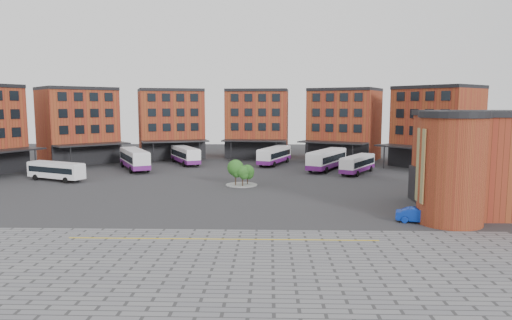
{
  "coord_description": "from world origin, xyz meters",
  "views": [
    {
      "loc": [
        5.91,
        -50.89,
        11.13
      ],
      "look_at": [
        4.13,
        8.45,
        4.0
      ],
      "focal_mm": 32.0,
      "sensor_mm": 36.0,
      "label": 1
    }
  ],
  "objects_px": {
    "bus_f": "(358,164)",
    "blue_car": "(419,215)",
    "bus_a": "(56,170)",
    "tree_island": "(241,172)",
    "bus_c": "(185,155)",
    "bus_d": "(274,155)",
    "bus_b": "(134,159)",
    "bus_e": "(327,159)"
  },
  "relations": [
    {
      "from": "bus_e",
      "to": "bus_f",
      "type": "distance_m",
      "value": 5.94
    },
    {
      "from": "bus_e",
      "to": "blue_car",
      "type": "relative_size",
      "value": 2.88
    },
    {
      "from": "tree_island",
      "to": "bus_a",
      "type": "distance_m",
      "value": 27.94
    },
    {
      "from": "bus_c",
      "to": "bus_d",
      "type": "distance_m",
      "value": 16.97
    },
    {
      "from": "bus_f",
      "to": "blue_car",
      "type": "xyz_separation_m",
      "value": [
        -0.2,
        -31.69,
        -0.89
      ]
    },
    {
      "from": "tree_island",
      "to": "blue_car",
      "type": "relative_size",
      "value": 1.03
    },
    {
      "from": "bus_d",
      "to": "bus_e",
      "type": "height_order",
      "value": "bus_e"
    },
    {
      "from": "bus_b",
      "to": "bus_c",
      "type": "xyz_separation_m",
      "value": [
        7.4,
        7.81,
        -0.15
      ]
    },
    {
      "from": "bus_b",
      "to": "bus_f",
      "type": "height_order",
      "value": "bus_b"
    },
    {
      "from": "bus_f",
      "to": "bus_e",
      "type": "bearing_deg",
      "value": 170.66
    },
    {
      "from": "bus_e",
      "to": "blue_car",
      "type": "height_order",
      "value": "bus_e"
    },
    {
      "from": "tree_island",
      "to": "bus_a",
      "type": "height_order",
      "value": "tree_island"
    },
    {
      "from": "bus_f",
      "to": "blue_car",
      "type": "relative_size",
      "value": 2.4
    },
    {
      "from": "bus_c",
      "to": "blue_car",
      "type": "xyz_separation_m",
      "value": [
        30.31,
        -42.7,
        -1.06
      ]
    },
    {
      "from": "tree_island",
      "to": "bus_a",
      "type": "xyz_separation_m",
      "value": [
        -27.73,
        3.42,
        -0.35
      ]
    },
    {
      "from": "bus_b",
      "to": "bus_d",
      "type": "xyz_separation_m",
      "value": [
        24.37,
        7.71,
        -0.15
      ]
    },
    {
      "from": "bus_a",
      "to": "bus_c",
      "type": "distance_m",
      "value": 25.13
    },
    {
      "from": "bus_c",
      "to": "blue_car",
      "type": "distance_m",
      "value": 52.37
    },
    {
      "from": "bus_a",
      "to": "bus_d",
      "type": "height_order",
      "value": "bus_d"
    },
    {
      "from": "bus_a",
      "to": "tree_island",
      "type": "bearing_deg",
      "value": -73.09
    },
    {
      "from": "bus_a",
      "to": "bus_b",
      "type": "bearing_deg",
      "value": -10.84
    },
    {
      "from": "bus_c",
      "to": "bus_e",
      "type": "bearing_deg",
      "value": -41.8
    },
    {
      "from": "bus_b",
      "to": "bus_f",
      "type": "bearing_deg",
      "value": -32.38
    },
    {
      "from": "tree_island",
      "to": "bus_d",
      "type": "xyz_separation_m",
      "value": [
        4.87,
        23.0,
        -0.21
      ]
    },
    {
      "from": "bus_c",
      "to": "tree_island",
      "type": "bearing_deg",
      "value": -88.64
    },
    {
      "from": "bus_a",
      "to": "bus_f",
      "type": "relative_size",
      "value": 0.96
    },
    {
      "from": "tree_island",
      "to": "blue_car",
      "type": "xyz_separation_m",
      "value": [
        18.22,
        -19.61,
        -1.28
      ]
    },
    {
      "from": "bus_c",
      "to": "bus_d",
      "type": "bearing_deg",
      "value": -26.61
    },
    {
      "from": "tree_island",
      "to": "bus_b",
      "type": "relative_size",
      "value": 0.35
    },
    {
      "from": "bus_f",
      "to": "blue_car",
      "type": "distance_m",
      "value": 31.7
    },
    {
      "from": "bus_a",
      "to": "bus_e",
      "type": "xyz_separation_m",
      "value": [
        41.59,
        12.46,
        0.25
      ]
    },
    {
      "from": "bus_d",
      "to": "bus_a",
      "type": "bearing_deg",
      "value": -128.0
    },
    {
      "from": "tree_island",
      "to": "bus_b",
      "type": "xyz_separation_m",
      "value": [
        -19.49,
        15.28,
        -0.06
      ]
    },
    {
      "from": "bus_e",
      "to": "bus_f",
      "type": "relative_size",
      "value": 1.2
    },
    {
      "from": "bus_d",
      "to": "bus_e",
      "type": "distance_m",
      "value": 11.46
    },
    {
      "from": "bus_d",
      "to": "bus_f",
      "type": "relative_size",
      "value": 1.15
    },
    {
      "from": "bus_d",
      "to": "bus_e",
      "type": "bearing_deg",
      "value": -17.32
    },
    {
      "from": "bus_b",
      "to": "bus_f",
      "type": "relative_size",
      "value": 1.22
    },
    {
      "from": "bus_e",
      "to": "bus_f",
      "type": "height_order",
      "value": "bus_e"
    },
    {
      "from": "bus_b",
      "to": "bus_f",
      "type": "xyz_separation_m",
      "value": [
        37.91,
        -3.2,
        -0.32
      ]
    },
    {
      "from": "bus_a",
      "to": "bus_d",
      "type": "distance_m",
      "value": 38.03
    },
    {
      "from": "bus_b",
      "to": "blue_car",
      "type": "height_order",
      "value": "bus_b"
    }
  ]
}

